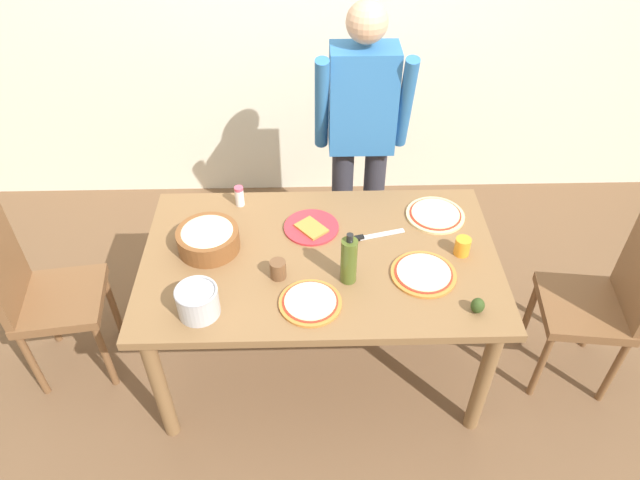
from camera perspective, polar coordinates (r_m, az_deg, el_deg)
The scene contains 18 objects.
ground at distance 3.19m, azimuth 0.02°, elevation -11.53°, with size 8.00×8.00×0.00m, color brown.
wall_back at distance 3.73m, azimuth -0.64°, elevation 21.96°, with size 5.60×0.10×2.60m, color silver.
dining_table at distance 2.69m, azimuth 0.03°, elevation -2.95°, with size 1.60×0.96×0.76m.
person_cook at distance 3.13m, azimuth 4.04°, elevation 10.47°, with size 0.49×0.25×1.62m.
chair_wooden_left at distance 3.07m, azimuth -25.58°, elevation -4.61°, with size 0.45×0.45×0.95m.
chair_wooden_right at distance 3.04m, azimuth 25.93°, elevation -5.21°, with size 0.45×0.45×0.95m.
pizza_raw_on_board at distance 2.89m, azimuth 11.17°, elevation 2.44°, with size 0.28×0.28×0.02m.
pizza_cooked_on_tray at distance 2.57m, azimuth 10.06°, elevation -3.24°, with size 0.28×0.28×0.02m.
pizza_second_cooked at distance 2.42m, azimuth -0.95°, elevation -6.09°, with size 0.26×0.26×0.02m.
plate_with_slice at distance 2.76m, azimuth -0.85°, elevation 1.24°, with size 0.26×0.26×0.02m.
popcorn_bowl at distance 2.67m, azimuth -10.87°, elevation 0.22°, with size 0.28×0.28×0.11m.
olive_oil_bottle at distance 2.44m, azimuth 2.83°, elevation -1.99°, with size 0.07×0.07×0.26m.
steel_pot at distance 2.39m, azimuth -11.84°, elevation -5.85°, with size 0.17×0.17×0.13m.
cup_orange at distance 2.68m, azimuth 13.73°, elevation -0.65°, with size 0.07×0.07×0.09m, color orange.
cup_small_brown at distance 2.51m, azimuth -4.11°, elevation -2.87°, with size 0.07×0.07×0.09m, color brown.
salt_shaker at distance 2.90m, azimuth -7.86°, elevation 4.26°, with size 0.04×0.04×0.11m.
chef_knife at distance 2.72m, azimuth 4.64°, elevation 0.32°, with size 0.29×0.10×0.02m.
avocado at distance 2.45m, azimuth 15.12°, elevation -6.19°, with size 0.06×0.06×0.07m, color #2D4219.
Camera 1 is at (-0.05, -1.91, 2.56)m, focal length 32.82 mm.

